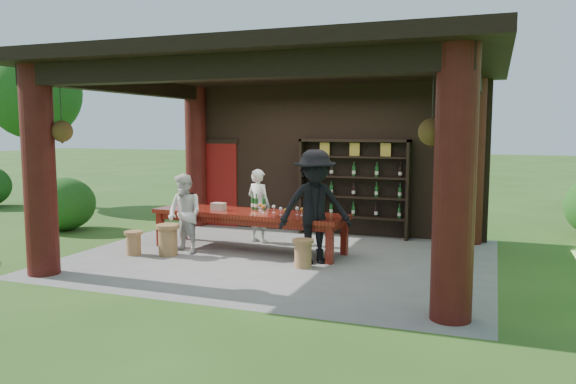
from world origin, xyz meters
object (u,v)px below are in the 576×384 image
(tasting_table, at_px, (249,217))
(guest_man, at_px, (315,207))
(host, at_px, (259,206))
(stool_near_left, at_px, (168,239))
(wine_shelf, at_px, (354,188))
(napkin_basket, at_px, (219,206))
(stool_far_left, at_px, (134,242))
(stool_near_right, at_px, (303,253))
(guest_woman, at_px, (185,214))

(tasting_table, bearing_deg, guest_man, -20.18)
(tasting_table, distance_m, host, 0.82)
(stool_near_left, xyz_separation_m, guest_man, (2.71, 0.37, 0.68))
(stool_near_left, bearing_deg, wine_shelf, 47.67)
(stool_near_left, xyz_separation_m, napkin_basket, (0.58, 0.90, 0.52))
(guest_man, xyz_separation_m, napkin_basket, (-2.13, 0.53, -0.16))
(tasting_table, distance_m, napkin_basket, 0.66)
(wine_shelf, xyz_separation_m, tasting_table, (-1.53, -2.10, -0.42))
(stool_far_left, bearing_deg, tasting_table, 31.07)
(tasting_table, height_order, stool_near_right, tasting_table)
(tasting_table, bearing_deg, stool_near_left, -143.08)
(stool_near_left, height_order, guest_woman, guest_woman)
(stool_near_left, distance_m, guest_man, 2.82)
(stool_far_left, bearing_deg, host, 48.40)
(guest_woman, distance_m, guest_man, 2.54)
(stool_near_left, height_order, guest_man, guest_man)
(guest_woman, distance_m, napkin_basket, 0.73)
(guest_woman, bearing_deg, tasting_table, 49.65)
(napkin_basket, bearing_deg, stool_near_left, -122.95)
(stool_near_right, relative_size, stool_far_left, 1.08)
(guest_woman, xyz_separation_m, napkin_basket, (0.40, 0.60, 0.08))
(wine_shelf, bearing_deg, guest_man, -90.72)
(wine_shelf, height_order, stool_far_left, wine_shelf)
(wine_shelf, height_order, guest_man, wine_shelf)
(wine_shelf, height_order, napkin_basket, wine_shelf)
(guest_woman, bearing_deg, host, 76.55)
(stool_near_left, height_order, host, host)
(guest_man, bearing_deg, tasting_table, 127.68)
(stool_near_right, bearing_deg, host, 131.96)
(host, xyz_separation_m, guest_woman, (-0.89, -1.42, -0.01))
(stool_far_left, relative_size, guest_woman, 0.30)
(stool_near_right, bearing_deg, guest_man, 75.99)
(tasting_table, bearing_deg, guest_woman, -148.98)
(host, bearing_deg, stool_near_right, 149.90)
(stool_far_left, bearing_deg, stool_near_right, 3.39)
(stool_near_left, relative_size, guest_man, 0.29)
(tasting_table, xyz_separation_m, stool_near_right, (1.40, -0.91, -0.38))
(stool_far_left, relative_size, guest_man, 0.22)
(tasting_table, relative_size, guest_woman, 2.61)
(stool_far_left, xyz_separation_m, napkin_basket, (1.20, 1.09, 0.59))
(napkin_basket, bearing_deg, wine_shelf, 44.37)
(stool_near_right, xyz_separation_m, napkin_basket, (-2.04, 0.90, 0.57))
(stool_near_right, height_order, guest_man, guest_man)
(host, bearing_deg, wine_shelf, -124.19)
(wine_shelf, relative_size, stool_near_right, 4.99)
(tasting_table, xyz_separation_m, stool_near_left, (-1.22, -0.92, -0.33))
(stool_near_right, height_order, stool_far_left, stool_near_right)
(tasting_table, relative_size, stool_near_right, 8.11)
(stool_near_left, relative_size, napkin_basket, 2.20)
(stool_near_right, bearing_deg, stool_far_left, -176.61)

